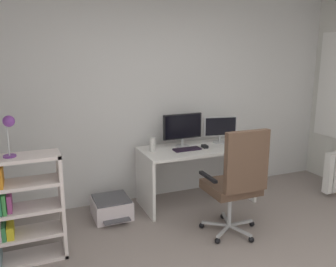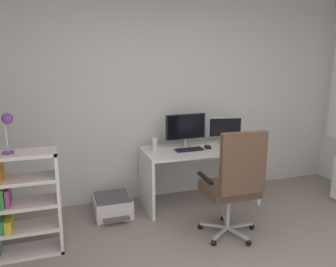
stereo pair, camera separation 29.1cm
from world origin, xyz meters
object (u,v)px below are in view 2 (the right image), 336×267
Objects in this scene: computer_mouse at (208,147)px; printer at (113,206)px; monitor_secondary at (225,129)px; desk_lamp at (7,125)px; office_chair at (235,181)px; monitor_main at (186,128)px; desk at (200,163)px; desktop_speaker at (154,144)px; keyboard at (189,150)px; bookshelf at (6,206)px.

printer is (-1.21, 0.04, -0.63)m from computer_mouse.
monitor_secondary is 1.21× the size of desk_lamp.
office_chair reaches higher than monitor_secondary.
desk is at bearing -32.36° from monitor_main.
desktop_speaker is at bearing 119.01° from office_chair.
keyboard is 3.40× the size of computer_mouse.
monitor_secondary is 0.39m from computer_mouse.
monitor_main reaches higher than bookshelf.
desktop_speaker is 0.46× the size of desk_lamp.
bookshelf is (-2.20, -0.56, -0.03)m from desk.
monitor_secondary is (0.55, 0.00, -0.05)m from monitor_main.
monitor_main reaches higher than keyboard.
desk_lamp is (-2.51, -0.66, 0.34)m from monitor_secondary.
office_chair is (-0.11, -0.90, -0.11)m from computer_mouse.
office_chair reaches higher than monitor_main.
monitor_main is 1.11m from office_chair.
desk is 0.57m from monitor_secondary.
monitor_main reaches higher than desktop_speaker.
desktop_speaker is 1.76m from bookshelf.
desktop_speaker is (-0.67, 0.10, 0.07)m from computer_mouse.
monitor_main reaches higher than desk.
bookshelf is at bearing -165.68° from desk.
printer is (-1.10, 0.94, -0.53)m from office_chair.
desktop_speaker reaches higher than printer.
monitor_main is 1.42× the size of desk_lamp.
office_chair reaches higher than desktop_speaker.
printer is (-1.52, -0.11, -0.82)m from monitor_secondary.
printer is (-0.54, -0.06, -0.70)m from desktop_speaker.
monitor_secondary is 0.44× the size of bookshelf.
monitor_secondary reaches higher than computer_mouse.
monitor_main is 0.37m from computer_mouse.
desktop_speaker is 0.89m from printer.
monitor_secondary is at bearing 0.01° from monitor_main.
printer is at bearing -177.09° from computer_mouse.
desk is at bearing 0.39° from printer.
desk is 2.75× the size of monitor_main.
bookshelf is at bearing 169.87° from office_chair.
monitor_main is at bearing 153.47° from computer_mouse.
desk is 14.37× the size of computer_mouse.
office_chair reaches higher than printer.
keyboard is 0.33× the size of bookshelf.
monitor_secondary is at bearing 15.34° from keyboard.
computer_mouse is (-0.31, -0.15, -0.19)m from monitor_secondary.
computer_mouse reaches higher than keyboard.
desk_lamp is (-1.96, -0.66, 0.29)m from monitor_main.
computer_mouse is at bearing -31.33° from monitor_main.
desk_lamp is (-1.54, -0.61, 0.46)m from desktop_speaker.
keyboard is at bearing 13.90° from bookshelf.
computer_mouse reaches higher than desk.
desk_lamp reaches higher than keyboard.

